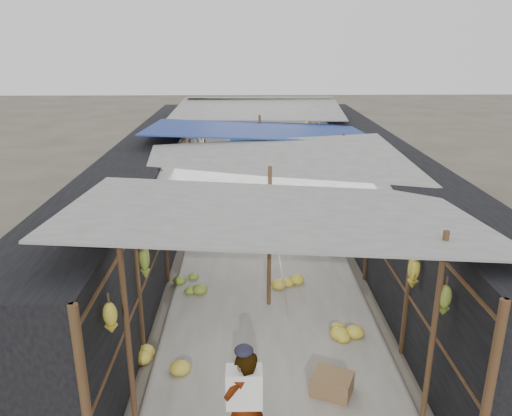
{
  "coord_description": "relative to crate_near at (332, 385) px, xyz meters",
  "views": [
    {
      "loc": [
        -0.41,
        -5.07,
        4.59
      ],
      "look_at": [
        -0.19,
        4.84,
        1.25
      ],
      "focal_mm": 35.0,
      "sensor_mm": 36.0,
      "label": 1
    }
  ],
  "objects": [
    {
      "name": "aisle_slab",
      "position": [
        -0.75,
        5.94,
        -0.14
      ],
      "size": [
        3.6,
        16.0,
        0.02
      ],
      "primitive_type": "cube",
      "color": "#9E998E",
      "rests_on": "ground"
    },
    {
      "name": "stall_left",
      "position": [
        -3.45,
        5.94,
        1.0
      ],
      "size": [
        1.4,
        15.0,
        2.3
      ],
      "primitive_type": "cube",
      "color": "black",
      "rests_on": "ground"
    },
    {
      "name": "stall_right",
      "position": [
        1.95,
        5.94,
        1.0
      ],
      "size": [
        1.4,
        15.0,
        2.3
      ],
      "primitive_type": "cube",
      "color": "black",
      "rests_on": "ground"
    },
    {
      "name": "crate_near",
      "position": [
        0.0,
        0.0,
        0.0
      ],
      "size": [
        0.64,
        0.59,
        0.31
      ],
      "primitive_type": "cube",
      "rotation": [
        0.0,
        0.0,
        -0.43
      ],
      "color": "brown",
      "rests_on": "ground"
    },
    {
      "name": "crate_mid",
      "position": [
        0.23,
        5.02,
        -0.02
      ],
      "size": [
        0.55,
        0.49,
        0.27
      ],
      "primitive_type": "cube",
      "rotation": [
        0.0,
        0.0,
        0.31
      ],
      "color": "brown",
      "rests_on": "ground"
    },
    {
      "name": "crate_back",
      "position": [
        -1.62,
        7.95,
        0.0
      ],
      "size": [
        0.57,
        0.5,
        0.31
      ],
      "primitive_type": "cube",
      "rotation": [
        0.0,
        0.0,
        -0.24
      ],
      "color": "brown",
      "rests_on": "ground"
    },
    {
      "name": "black_basin",
      "position": [
        0.89,
        6.77,
        -0.07
      ],
      "size": [
        0.55,
        0.55,
        0.16
      ],
      "primitive_type": "cylinder",
      "color": "black",
      "rests_on": "ground"
    },
    {
      "name": "vendor_elderly",
      "position": [
        -1.19,
        -1.06,
        0.56
      ],
      "size": [
        0.62,
        0.57,
        1.43
      ],
      "primitive_type": "imported",
      "rotation": [
        0.0,
        0.0,
        3.73
      ],
      "color": "white",
      "rests_on": "ground"
    },
    {
      "name": "shopper_blue",
      "position": [
        -1.77,
        8.21,
        0.64
      ],
      "size": [
        0.97,
        0.93,
        1.58
      ],
      "primitive_type": "imported",
      "rotation": [
        0.0,
        0.0,
        0.6
      ],
      "color": "#202CA2",
      "rests_on": "ground"
    },
    {
      "name": "vendor_seated",
      "position": [
        0.95,
        8.55,
        0.3
      ],
      "size": [
        0.47,
        0.65,
        0.9
      ],
      "primitive_type": "imported",
      "rotation": [
        0.0,
        0.0,
        -1.32
      ],
      "color": "#504A45",
      "rests_on": "ground"
    },
    {
      "name": "market_canopy",
      "position": [
        -0.72,
        6.28,
        2.25
      ],
      "size": [
        5.62,
        15.2,
        2.77
      ],
      "color": "brown",
      "rests_on": "ground"
    },
    {
      "name": "hanging_bananas",
      "position": [
        -0.59,
        6.09,
        1.48
      ],
      "size": [
        3.95,
        13.5,
        0.77
      ],
      "color": "gold",
      "rests_on": "ground"
    },
    {
      "name": "floor_bananas",
      "position": [
        -0.86,
        4.47,
        0.0
      ],
      "size": [
        4.04,
        10.34,
        0.36
      ],
      "color": "olive",
      "rests_on": "ground"
    }
  ]
}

